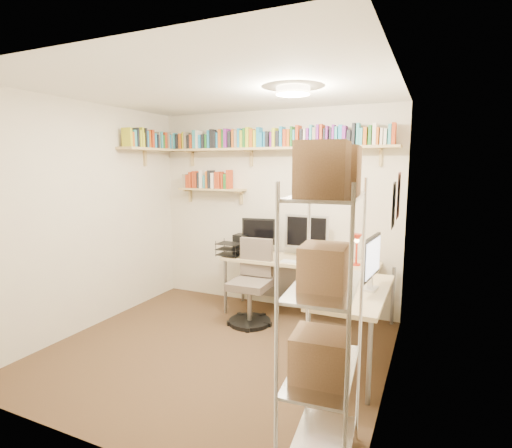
# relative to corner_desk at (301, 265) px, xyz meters

# --- Properties ---
(ground) EXTENTS (3.20, 3.20, 0.00)m
(ground) POSITION_rel_corner_desk_xyz_m (-0.56, -0.95, -0.70)
(ground) COLOR #3F281B
(ground) RESTS_ON ground
(room_shell) EXTENTS (3.24, 3.04, 2.52)m
(room_shell) POSITION_rel_corner_desk_xyz_m (-0.56, -0.95, 0.84)
(room_shell) COLOR beige
(room_shell) RESTS_ON ground
(wall_shelves) EXTENTS (3.12, 1.09, 0.80)m
(wall_shelves) POSITION_rel_corner_desk_xyz_m (-0.97, 0.35, 1.32)
(wall_shelves) COLOR tan
(wall_shelves) RESTS_ON ground
(corner_desk) EXTENTS (2.08, 1.81, 1.24)m
(corner_desk) POSITION_rel_corner_desk_xyz_m (0.00, 0.00, 0.00)
(corner_desk) COLOR tan
(corner_desk) RESTS_ON ground
(office_chair) EXTENTS (0.51, 0.52, 0.97)m
(office_chair) POSITION_rel_corner_desk_xyz_m (-0.55, -0.14, -0.30)
(office_chair) COLOR black
(office_chair) RESTS_ON ground
(wire_rack) EXTENTS (0.43, 0.78, 1.94)m
(wire_rack) POSITION_rel_corner_desk_xyz_m (0.80, -2.07, 0.59)
(wire_rack) COLOR silver
(wire_rack) RESTS_ON ground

